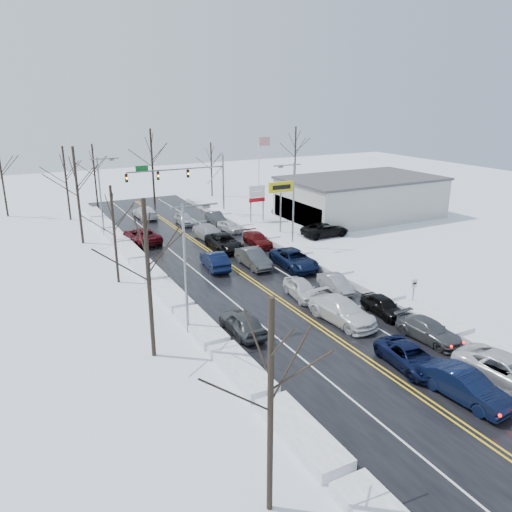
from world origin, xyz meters
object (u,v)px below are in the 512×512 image
traffic_signal_mast (188,177)px  tires_plus_sign (281,190)px  oncoming_car_0 (215,268)px  flagpole (260,166)px  dealership_building (360,197)px

traffic_signal_mast → tires_plus_sign: 13.92m
traffic_signal_mast → oncoming_car_0: bearing=-103.8°
traffic_signal_mast → tires_plus_sign: traffic_signal_mast is taller
flagpole → dealership_building: size_ratio=0.49×
tires_plus_sign → dealership_building: size_ratio=0.29×
tires_plus_sign → oncoming_car_0: 15.64m
traffic_signal_mast → flagpole: (11.72, 2.01, 0.45)m
traffic_signal_mast → oncoming_car_0: traffic_signal_mast is taller
oncoming_car_0 → dealership_building: bearing=-150.8°
traffic_signal_mast → flagpole: 11.90m
dealership_building → traffic_signal_mast: bearing=154.1°
tires_plus_sign → oncoming_car_0: tires_plus_sign is taller
traffic_signal_mast → dealership_building: size_ratio=0.65×
dealership_building → tires_plus_sign: bearing=-171.5°
tires_plus_sign → oncoming_car_0: size_ratio=1.20×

